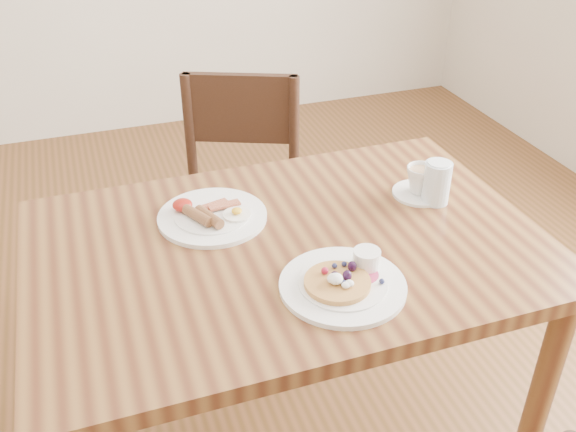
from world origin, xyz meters
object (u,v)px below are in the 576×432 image
object	(u,v)px
pancake_plate	(344,282)
water_glass	(437,183)
chair_far	(239,197)
teacup_saucer	(420,183)
dining_table	(288,275)
breakfast_plate	(211,215)

from	to	relation	value
pancake_plate	water_glass	distance (m)	0.44
chair_far	teacup_saucer	distance (m)	0.73
dining_table	water_glass	xyz separation A→B (m)	(0.42, 0.05, 0.15)
pancake_plate	breakfast_plate	world-z (taller)	pancake_plate
chair_far	water_glass	size ratio (longest dim) A/B	7.90
pancake_plate	breakfast_plate	distance (m)	0.41
breakfast_plate	teacup_saucer	distance (m)	0.55
chair_far	breakfast_plate	world-z (taller)	chair_far
dining_table	teacup_saucer	size ratio (longest dim) A/B	8.57
pancake_plate	teacup_saucer	size ratio (longest dim) A/B	1.93
chair_far	teacup_saucer	world-z (taller)	chair_far
chair_far	breakfast_plate	size ratio (longest dim) A/B	3.26
teacup_saucer	chair_far	bearing A→B (deg)	121.26
chair_far	teacup_saucer	bearing A→B (deg)	144.16
dining_table	pancake_plate	bearing A→B (deg)	-74.34
breakfast_plate	water_glass	xyz separation A→B (m)	(0.57, -0.11, 0.04)
dining_table	pancake_plate	size ratio (longest dim) A/B	4.44
breakfast_plate	teacup_saucer	xyz separation A→B (m)	(0.55, -0.06, 0.02)
teacup_saucer	dining_table	bearing A→B (deg)	-166.75
teacup_saucer	water_glass	bearing A→B (deg)	-67.60
dining_table	chair_far	size ratio (longest dim) A/B	1.36
pancake_plate	teacup_saucer	distance (m)	0.45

